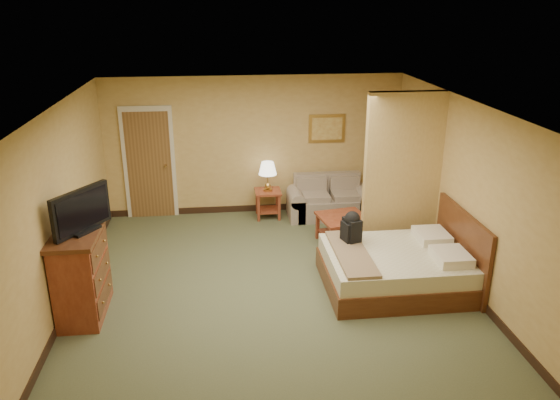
{
  "coord_description": "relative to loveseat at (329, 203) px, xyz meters",
  "views": [
    {
      "loc": [
        -0.67,
        -6.89,
        3.87
      ],
      "look_at": [
        0.2,
        0.6,
        1.09
      ],
      "focal_mm": 35.0,
      "sensor_mm": 36.0,
      "label": 1
    }
  ],
  "objects": [
    {
      "name": "floor",
      "position": [
        -1.36,
        -2.57,
        -0.26
      ],
      "size": [
        6.0,
        6.0,
        0.0
      ],
      "primitive_type": "plane",
      "color": "#4D5436",
      "rests_on": "ground"
    },
    {
      "name": "ceiling",
      "position": [
        -1.36,
        -2.57,
        2.34
      ],
      "size": [
        6.0,
        6.0,
        0.0
      ],
      "primitive_type": "plane",
      "rotation": [
        3.14,
        0.0,
        0.0
      ],
      "color": "white",
      "rests_on": "back_wall"
    },
    {
      "name": "back_wall",
      "position": [
        -1.36,
        0.43,
        1.04
      ],
      "size": [
        5.5,
        0.02,
        2.6
      ],
      "primitive_type": "cube",
      "color": "tan",
      "rests_on": "floor"
    },
    {
      "name": "left_wall",
      "position": [
        -4.11,
        -2.57,
        1.04
      ],
      "size": [
        0.02,
        6.0,
        2.6
      ],
      "primitive_type": "cube",
      "color": "tan",
      "rests_on": "floor"
    },
    {
      "name": "right_wall",
      "position": [
        1.39,
        -2.57,
        1.04
      ],
      "size": [
        0.02,
        6.0,
        2.6
      ],
      "primitive_type": "cube",
      "color": "tan",
      "rests_on": "floor"
    },
    {
      "name": "partition",
      "position": [
        0.79,
        -1.64,
        1.04
      ],
      "size": [
        1.2,
        0.15,
        2.6
      ],
      "primitive_type": "cube",
      "color": "tan",
      "rests_on": "floor"
    },
    {
      "name": "door",
      "position": [
        -3.31,
        0.4,
        0.78
      ],
      "size": [
        0.94,
        0.16,
        2.1
      ],
      "color": "beige",
      "rests_on": "floor"
    },
    {
      "name": "baseboard",
      "position": [
        -1.36,
        0.42,
        -0.2
      ],
      "size": [
        5.5,
        0.02,
        0.12
      ],
      "primitive_type": "cube",
      "color": "black",
      "rests_on": "floor"
    },
    {
      "name": "loveseat",
      "position": [
        0.0,
        0.0,
        0.0
      ],
      "size": [
        1.55,
        0.72,
        0.78
      ],
      "color": "gray",
      "rests_on": "floor"
    },
    {
      "name": "side_table",
      "position": [
        -1.15,
        0.08,
        0.09
      ],
      "size": [
        0.48,
        0.48,
        0.53
      ],
      "color": "maroon",
      "rests_on": "floor"
    },
    {
      "name": "table_lamp",
      "position": [
        -1.15,
        0.08,
        0.69
      ],
      "size": [
        0.33,
        0.33,
        0.55
      ],
      "color": "#BA9044",
      "rests_on": "side_table"
    },
    {
      "name": "coffee_table",
      "position": [
        -0.02,
        -1.26,
        0.1
      ],
      "size": [
        0.89,
        0.89,
        0.49
      ],
      "rotation": [
        0.0,
        0.0,
        0.18
      ],
      "color": "maroon",
      "rests_on": "floor"
    },
    {
      "name": "wall_picture",
      "position": [
        0.0,
        0.41,
        1.34
      ],
      "size": [
        0.69,
        0.04,
        0.53
      ],
      "color": "#B78E3F",
      "rests_on": "back_wall"
    },
    {
      "name": "dresser",
      "position": [
        -3.83,
        -3.0,
        0.33
      ],
      "size": [
        0.57,
        1.09,
        1.17
      ],
      "color": "maroon",
      "rests_on": "floor"
    },
    {
      "name": "tv",
      "position": [
        -3.73,
        -3.0,
        1.17
      ],
      "size": [
        0.54,
        0.79,
        0.55
      ],
      "rotation": [
        0.0,
        0.0,
        -0.58
      ],
      "color": "black",
      "rests_on": "dresser"
    },
    {
      "name": "bed",
      "position": [
        0.46,
        -2.76,
        0.04
      ],
      "size": [
        1.99,
        1.69,
        1.09
      ],
      "color": "#4A2311",
      "rests_on": "floor"
    },
    {
      "name": "backpack",
      "position": [
        -0.16,
        -2.38,
        0.54
      ],
      "size": [
        0.26,
        0.32,
        0.49
      ],
      "rotation": [
        0.0,
        0.0,
        0.29
      ],
      "color": "black",
      "rests_on": "bed"
    }
  ]
}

